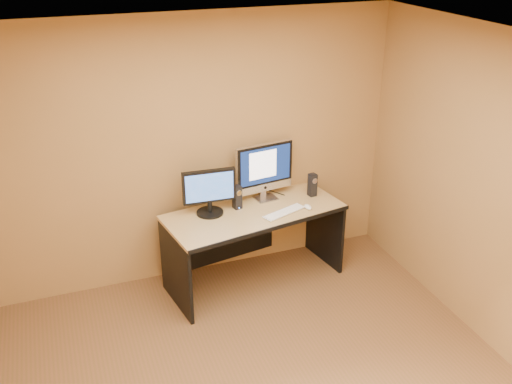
% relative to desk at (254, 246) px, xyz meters
% --- Properties ---
extents(walls, '(4.00, 4.00, 2.60)m').
position_rel_desk_xyz_m(walls, '(-0.45, -1.59, 0.91)').
color(walls, olive).
rests_on(walls, ground).
extents(ceiling, '(4.00, 4.00, 0.00)m').
position_rel_desk_xyz_m(ceiling, '(-0.45, -1.59, 2.21)').
color(ceiling, white).
rests_on(ceiling, walls).
extents(desk, '(1.80, 1.02, 0.79)m').
position_rel_desk_xyz_m(desk, '(0.00, 0.00, 0.00)').
color(desk, tan).
rests_on(desk, ground).
extents(imac, '(0.63, 0.30, 0.58)m').
position_rel_desk_xyz_m(imac, '(0.20, 0.21, 0.68)').
color(imac, silver).
rests_on(imac, desk).
extents(second_monitor, '(0.52, 0.29, 0.45)m').
position_rel_desk_xyz_m(second_monitor, '(-0.41, 0.10, 0.62)').
color(second_monitor, black).
rests_on(second_monitor, desk).
extents(speaker_left, '(0.09, 0.09, 0.23)m').
position_rel_desk_xyz_m(speaker_left, '(-0.13, 0.12, 0.51)').
color(speaker_left, black).
rests_on(speaker_left, desk).
extents(speaker_right, '(0.08, 0.09, 0.23)m').
position_rel_desk_xyz_m(speaker_right, '(0.67, 0.12, 0.51)').
color(speaker_right, black).
rests_on(speaker_right, desk).
extents(keyboard, '(0.47, 0.27, 0.02)m').
position_rel_desk_xyz_m(keyboard, '(0.25, -0.14, 0.40)').
color(keyboard, silver).
rests_on(keyboard, desk).
extents(mouse, '(0.06, 0.11, 0.04)m').
position_rel_desk_xyz_m(mouse, '(0.50, -0.13, 0.41)').
color(mouse, white).
rests_on(mouse, desk).
extents(cable_a, '(0.13, 0.20, 0.01)m').
position_rel_desk_xyz_m(cable_a, '(0.34, 0.31, 0.40)').
color(cable_a, black).
rests_on(cable_a, desk).
extents(cable_b, '(0.05, 0.19, 0.01)m').
position_rel_desk_xyz_m(cable_b, '(0.17, 0.31, 0.40)').
color(cable_b, black).
rests_on(cable_b, desk).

